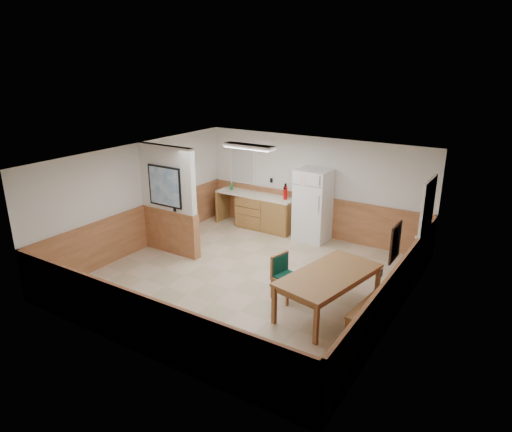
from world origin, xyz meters
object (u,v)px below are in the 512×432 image
Objects in this scene: dining_bench at (374,306)px; soap_bottle at (231,186)px; dining_chair at (283,273)px; refrigerator at (313,205)px; dining_table at (329,278)px; fire_extinguisher at (285,192)px.

soap_bottle is at bearing 155.27° from dining_bench.
dining_chair is at bearing -174.58° from dining_bench.
dining_chair reaches higher than dining_bench.
refrigerator is 3.45m from dining_table.
dining_table is at bearing -47.21° from fire_extinguisher.
dining_chair is 4.28× the size of soap_bottle.
refrigerator reaches higher than dining_table.
dining_table is at bearing 10.46° from dining_chair.
soap_bottle is at bearing 155.78° from dining_table.
refrigerator is 2.47m from soap_bottle.
fire_extinguisher is 2.08× the size of soap_bottle.
dining_table is 1.38× the size of dining_bench.
fire_extinguisher is (-1.60, 2.97, 0.59)m from dining_chair.
dining_chair is (-1.76, 0.02, 0.15)m from dining_bench.
fire_extinguisher is (-3.36, 2.99, 0.74)m from dining_bench.
soap_bottle reaches higher than dining_table.
fire_extinguisher reaches higher than dining_table.
fire_extinguisher is at bearing 176.76° from refrigerator.
soap_bottle is at bearing -177.26° from fire_extinguisher.
refrigerator is at bearing 131.92° from dining_table.
dining_chair is 4.45m from soap_bottle.
dining_table is at bearing -35.88° from soap_bottle.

